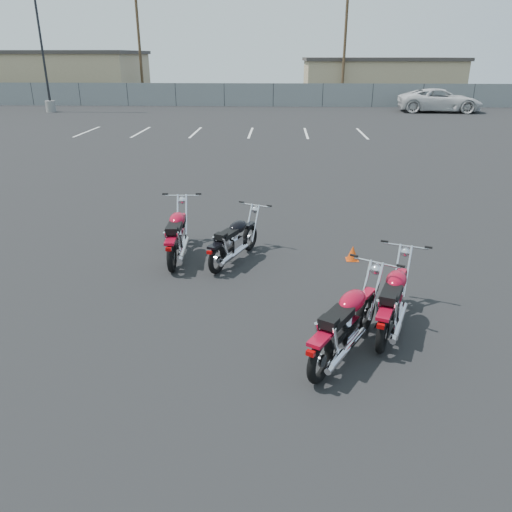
{
  "coord_description": "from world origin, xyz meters",
  "views": [
    {
      "loc": [
        0.58,
        -7.46,
        3.91
      ],
      "look_at": [
        0.2,
        0.6,
        0.65
      ],
      "focal_mm": 35.0,
      "sensor_mm": 36.0,
      "label": 1
    }
  ],
  "objects_px": {
    "motorcycle_third_red": "(346,324)",
    "white_van": "(441,93)",
    "motorcycle_rear_red": "(393,300)",
    "motorcycle_front_red": "(177,235)",
    "motorcycle_second_black": "(234,241)"
  },
  "relations": [
    {
      "from": "motorcycle_third_red",
      "to": "white_van",
      "type": "bearing_deg",
      "value": 71.82
    },
    {
      "from": "motorcycle_rear_red",
      "to": "motorcycle_front_red",
      "type": "bearing_deg",
      "value": 144.44
    },
    {
      "from": "motorcycle_second_black",
      "to": "white_van",
      "type": "height_order",
      "value": "white_van"
    },
    {
      "from": "motorcycle_third_red",
      "to": "motorcycle_second_black",
      "type": "bearing_deg",
      "value": 118.72
    },
    {
      "from": "motorcycle_rear_red",
      "to": "white_van",
      "type": "xyz_separation_m",
      "value": [
        9.94,
        31.94,
        0.83
      ]
    },
    {
      "from": "motorcycle_front_red",
      "to": "motorcycle_second_black",
      "type": "relative_size",
      "value": 1.14
    },
    {
      "from": "motorcycle_front_red",
      "to": "motorcycle_second_black",
      "type": "distance_m",
      "value": 1.2
    },
    {
      "from": "motorcycle_second_black",
      "to": "motorcycle_third_red",
      "type": "height_order",
      "value": "motorcycle_third_red"
    },
    {
      "from": "white_van",
      "to": "motorcycle_rear_red",
      "type": "bearing_deg",
      "value": 167.02
    },
    {
      "from": "motorcycle_third_red",
      "to": "white_van",
      "type": "distance_m",
      "value": 34.44
    },
    {
      "from": "motorcycle_third_red",
      "to": "white_van",
      "type": "height_order",
      "value": "white_van"
    },
    {
      "from": "motorcycle_third_red",
      "to": "motorcycle_rear_red",
      "type": "relative_size",
      "value": 0.99
    },
    {
      "from": "motorcycle_rear_red",
      "to": "white_van",
      "type": "distance_m",
      "value": 33.46
    },
    {
      "from": "motorcycle_rear_red",
      "to": "white_van",
      "type": "bearing_deg",
      "value": 72.71
    },
    {
      "from": "motorcycle_front_red",
      "to": "motorcycle_third_red",
      "type": "xyz_separation_m",
      "value": [
        3.02,
        -3.5,
        -0.0
      ]
    }
  ]
}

